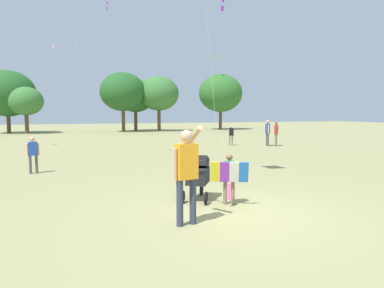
{
  "coord_description": "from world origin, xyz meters",
  "views": [
    {
      "loc": [
        -3.1,
        -5.94,
        1.98
      ],
      "look_at": [
        -0.45,
        1.08,
        1.3
      ],
      "focal_mm": 31.77,
      "sensor_mm": 36.0,
      "label": 1
    }
  ],
  "objects_px": {
    "person_adult_flyer": "(186,168)",
    "person_red_shirt": "(33,152)",
    "stroller": "(198,173)",
    "person_back_turned": "(276,132)",
    "person_sitting_far": "(268,131)",
    "person_kid_running": "(231,134)",
    "child_with_butterfly_kite": "(229,174)"
  },
  "relations": [
    {
      "from": "child_with_butterfly_kite",
      "to": "person_adult_flyer",
      "type": "height_order",
      "value": "person_adult_flyer"
    },
    {
      "from": "child_with_butterfly_kite",
      "to": "person_red_shirt",
      "type": "xyz_separation_m",
      "value": [
        -4.28,
        5.71,
        0.05
      ]
    },
    {
      "from": "person_red_shirt",
      "to": "person_kid_running",
      "type": "relative_size",
      "value": 0.99
    },
    {
      "from": "stroller",
      "to": "person_sitting_far",
      "type": "height_order",
      "value": "person_sitting_far"
    },
    {
      "from": "person_adult_flyer",
      "to": "stroller",
      "type": "distance_m",
      "value": 1.85
    },
    {
      "from": "stroller",
      "to": "person_back_turned",
      "type": "bearing_deg",
      "value": 48.17
    },
    {
      "from": "person_adult_flyer",
      "to": "person_kid_running",
      "type": "bearing_deg",
      "value": 59.83
    },
    {
      "from": "child_with_butterfly_kite",
      "to": "person_kid_running",
      "type": "height_order",
      "value": "person_kid_running"
    },
    {
      "from": "stroller",
      "to": "person_red_shirt",
      "type": "height_order",
      "value": "person_red_shirt"
    },
    {
      "from": "person_sitting_far",
      "to": "person_kid_running",
      "type": "bearing_deg",
      "value": 149.72
    },
    {
      "from": "person_red_shirt",
      "to": "person_kid_running",
      "type": "xyz_separation_m",
      "value": [
        10.59,
        6.48,
        0.01
      ]
    },
    {
      "from": "child_with_butterfly_kite",
      "to": "person_sitting_far",
      "type": "xyz_separation_m",
      "value": [
        8.21,
        11.08,
        0.26
      ]
    },
    {
      "from": "person_red_shirt",
      "to": "person_back_turned",
      "type": "height_order",
      "value": "person_back_turned"
    },
    {
      "from": "person_red_shirt",
      "to": "person_sitting_far",
      "type": "height_order",
      "value": "person_sitting_far"
    },
    {
      "from": "person_adult_flyer",
      "to": "person_red_shirt",
      "type": "relative_size",
      "value": 1.45
    },
    {
      "from": "person_red_shirt",
      "to": "person_back_turned",
      "type": "relative_size",
      "value": 0.83
    },
    {
      "from": "person_adult_flyer",
      "to": "person_red_shirt",
      "type": "bearing_deg",
      "value": 114.12
    },
    {
      "from": "person_adult_flyer",
      "to": "person_sitting_far",
      "type": "xyz_separation_m",
      "value": [
        9.52,
        12.0,
        -0.09
      ]
    },
    {
      "from": "person_red_shirt",
      "to": "person_back_turned",
      "type": "xyz_separation_m",
      "value": [
        12.94,
        5.15,
        0.15
      ]
    },
    {
      "from": "stroller",
      "to": "person_sitting_far",
      "type": "relative_size",
      "value": 0.67
    },
    {
      "from": "stroller",
      "to": "person_kid_running",
      "type": "xyz_separation_m",
      "value": [
        6.77,
        11.52,
        0.12
      ]
    },
    {
      "from": "person_adult_flyer",
      "to": "person_red_shirt",
      "type": "distance_m",
      "value": 7.27
    },
    {
      "from": "stroller",
      "to": "person_kid_running",
      "type": "height_order",
      "value": "person_kid_running"
    },
    {
      "from": "person_adult_flyer",
      "to": "person_back_turned",
      "type": "distance_m",
      "value": 15.43
    },
    {
      "from": "person_sitting_far",
      "to": "person_back_turned",
      "type": "height_order",
      "value": "person_sitting_far"
    },
    {
      "from": "person_sitting_far",
      "to": "person_back_turned",
      "type": "relative_size",
      "value": 1.07
    },
    {
      "from": "person_adult_flyer",
      "to": "person_back_turned",
      "type": "xyz_separation_m",
      "value": [
        9.97,
        11.77,
        -0.15
      ]
    },
    {
      "from": "person_back_turned",
      "to": "person_adult_flyer",
      "type": "bearing_deg",
      "value": -130.27
    },
    {
      "from": "stroller",
      "to": "person_red_shirt",
      "type": "relative_size",
      "value": 0.87
    },
    {
      "from": "child_with_butterfly_kite",
      "to": "person_red_shirt",
      "type": "bearing_deg",
      "value": 126.82
    },
    {
      "from": "child_with_butterfly_kite",
      "to": "person_red_shirt",
      "type": "height_order",
      "value": "person_red_shirt"
    },
    {
      "from": "person_red_shirt",
      "to": "person_kid_running",
      "type": "bearing_deg",
      "value": 31.47
    }
  ]
}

